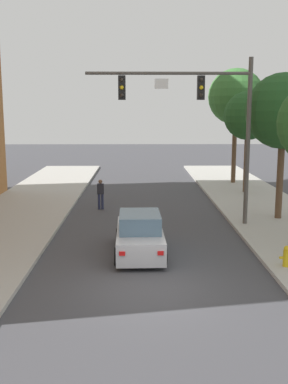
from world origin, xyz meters
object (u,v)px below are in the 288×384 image
fire_hydrant (287,256)px  street_tree_third (248,116)px  traffic_signal_mast (202,109)px  street_tree_second (283,112)px  pedestrian_crossing_road (101,193)px  car_lead_silver (140,235)px  street_tree_farthest (236,97)px

fire_hydrant → street_tree_third: size_ratio=0.11×
traffic_signal_mast → fire_hydrant: bearing=-70.3°
street_tree_second → fire_hydrant: bearing=-104.8°
traffic_signal_mast → street_tree_third: 9.32m
pedestrian_crossing_road → street_tree_second: 10.31m
car_lead_silver → street_tree_second: size_ratio=0.61×
street_tree_third → fire_hydrant: bearing=-97.7°
traffic_signal_mast → street_tree_farthest: size_ratio=0.92×
car_lead_silver → street_tree_second: street_tree_second is taller
pedestrian_crossing_road → traffic_signal_mast: bearing=-38.4°
traffic_signal_mast → pedestrian_crossing_road: traffic_signal_mast is taller
car_lead_silver → street_tree_farthest: bearing=67.1°
traffic_signal_mast → street_tree_farthest: street_tree_farthest is taller
fire_hydrant → street_tree_second: street_tree_second is taller
car_lead_silver → street_tree_farthest: size_ratio=0.53×
car_lead_silver → pedestrian_crossing_road: pedestrian_crossing_road is taller
car_lead_silver → street_tree_farthest: (6.90, 16.36, 5.55)m
fire_hydrant → street_tree_farthest: bearing=83.9°
traffic_signal_mast → street_tree_farthest: (4.10, 12.28, 0.89)m
car_lead_silver → street_tree_farthest: street_tree_farthest is taller
car_lead_silver → street_tree_second: 9.68m
car_lead_silver → street_tree_farthest: 18.60m
traffic_signal_mast → pedestrian_crossing_road: (-4.90, 3.88, -4.47)m
car_lead_silver → pedestrian_crossing_road: (-2.10, 7.96, 0.19)m
pedestrian_crossing_road → street_tree_second: size_ratio=0.24×
traffic_signal_mast → fire_hydrant: (2.14, -5.98, -4.87)m
pedestrian_crossing_road → street_tree_farthest: bearing=43.0°
pedestrian_crossing_road → fire_hydrant: pedestrian_crossing_road is taller
street_tree_second → car_lead_silver: bearing=-142.8°
pedestrian_crossing_road → fire_hydrant: (7.04, -9.86, -0.41)m
street_tree_third → car_lead_silver: bearing=-118.9°
car_lead_silver → pedestrian_crossing_road: 8.24m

